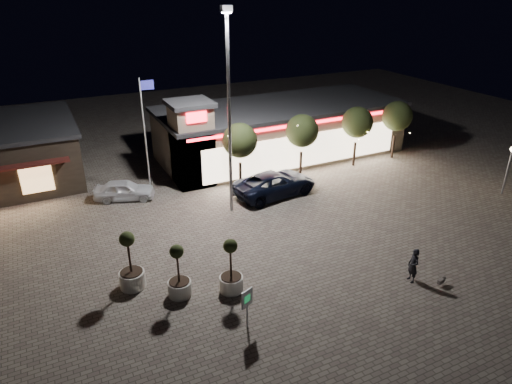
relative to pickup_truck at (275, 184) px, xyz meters
name	(u,v)px	position (x,y,z in m)	size (l,w,h in m)	color
ground	(259,286)	(-5.68, -8.93, -0.83)	(90.00, 90.00, 0.00)	#70665A
retail_building	(276,130)	(3.82, 6.88, 1.38)	(20.40, 8.40, 6.10)	gray
floodlight_pole	(229,104)	(-3.68, -0.93, 6.19)	(0.60, 0.40, 12.38)	gray
flagpole	(146,127)	(-7.59, 4.07, 3.92)	(0.95, 0.10, 8.00)	white
lamp_post_east	(510,161)	(14.32, -6.93, 1.63)	(0.36, 0.36, 3.48)	gray
string_tree_a	(240,141)	(-1.68, 2.07, 2.73)	(2.42, 2.42, 4.79)	#332319
string_tree_b	(302,131)	(3.32, 2.07, 2.73)	(2.42, 2.42, 4.79)	#332319
string_tree_c	(357,122)	(8.32, 2.07, 2.73)	(2.42, 2.42, 4.79)	#332319
string_tree_d	(397,116)	(12.32, 2.07, 2.73)	(2.42, 2.42, 4.79)	#332319
pickup_truck	(275,184)	(0.00, 0.00, 0.00)	(2.75, 5.96, 1.66)	black
white_sedan	(124,190)	(-9.52, 3.84, -0.15)	(1.61, 4.01, 1.37)	white
pedestrian	(413,266)	(1.29, -11.87, 0.07)	(0.66, 0.43, 1.80)	black
dog	(442,280)	(2.39, -12.79, -0.54)	(0.55, 0.28, 0.29)	#59514C
planter_left	(131,270)	(-11.20, -6.23, 0.11)	(1.24, 1.24, 3.04)	silver
planter_mid	(179,280)	(-9.34, -7.87, 0.02)	(1.12, 1.12, 2.74)	silver
planter_right	(231,275)	(-7.01, -8.61, 0.04)	(1.15, 1.15, 2.82)	silver
valet_sign	(247,301)	(-7.42, -11.28, 0.52)	(0.61, 0.29, 1.93)	gray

